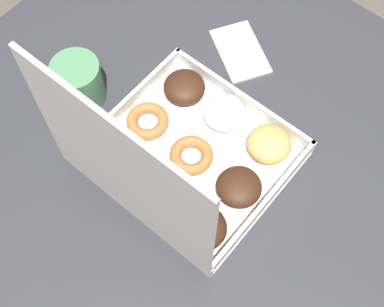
{
  "coord_description": "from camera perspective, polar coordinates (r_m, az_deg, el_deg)",
  "views": [
    {
      "loc": [
        -0.29,
        0.39,
        1.69
      ],
      "look_at": [
        0.0,
        0.04,
        0.78
      ],
      "focal_mm": 50.0,
      "sensor_mm": 36.0,
      "label": 1
    }
  ],
  "objects": [
    {
      "name": "paper_napkin",
      "position": [
        1.16,
        5.16,
        10.79
      ],
      "size": [
        0.17,
        0.15,
        0.01
      ],
      "color": "beige",
      "rests_on": "dining_table"
    },
    {
      "name": "coffee_mug",
      "position": [
        1.08,
        -12.01,
        7.5
      ],
      "size": [
        0.1,
        0.1,
        0.1
      ],
      "color": "#4C8456",
      "rests_on": "dining_table"
    },
    {
      "name": "dining_table",
      "position": [
        1.13,
        1.39,
        -1.26
      ],
      "size": [
        1.1,
        0.99,
        0.77
      ],
      "color": "#2D2D33",
      "rests_on": "ground_plane"
    },
    {
      "name": "ground_plane",
      "position": [
        1.76,
        0.91,
        -10.52
      ],
      "size": [
        8.0,
        8.0,
        0.0
      ],
      "primitive_type": "plane",
      "color": "#564C44"
    },
    {
      "name": "donut_box",
      "position": [
        0.96,
        -0.95,
        -0.35
      ],
      "size": [
        0.34,
        0.33,
        0.37
      ],
      "color": "white",
      "rests_on": "dining_table"
    }
  ]
}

